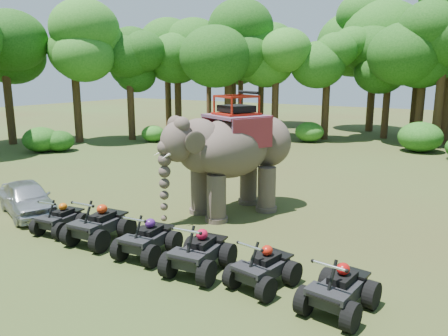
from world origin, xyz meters
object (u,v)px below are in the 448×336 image
at_px(atv_1, 99,220).
at_px(atv_5, 339,283).
at_px(atv_0, 60,215).
at_px(parked_car, 27,198).
at_px(atv_3, 199,247).
at_px(atv_4, 263,262).
at_px(elephant, 234,154).
at_px(atv_2, 147,234).

height_order(atv_1, atv_5, atv_1).
xyz_separation_m(atv_0, atv_1, (1.66, 0.10, 0.12)).
xyz_separation_m(parked_car, atv_3, (7.87, -0.48, 0.07)).
relative_size(atv_3, atv_4, 1.11).
bearing_deg(elephant, atv_2, -64.80).
distance_m(atv_0, atv_5, 8.95).
distance_m(atv_3, atv_4, 1.74).
bearing_deg(atv_1, atv_0, 177.88).
bearing_deg(atv_5, elephant, 145.78).
xyz_separation_m(parked_car, atv_5, (11.46, -0.42, 0.04)).
relative_size(elephant, parked_car, 1.46).
distance_m(elephant, atv_0, 6.11).
xyz_separation_m(parked_car, atv_0, (2.51, -0.52, -0.03)).
xyz_separation_m(elephant, atv_2, (0.03, -4.63, -1.52)).
distance_m(parked_car, atv_4, 9.60).
bearing_deg(atv_0, elephant, 45.38).
height_order(atv_2, atv_3, atv_3).
relative_size(elephant, atv_4, 3.15).
distance_m(atv_2, atv_4, 3.51).
xyz_separation_m(parked_car, atv_4, (9.59, -0.29, 0.00)).
xyz_separation_m(atv_2, atv_4, (3.50, 0.14, -0.03)).
height_order(elephant, parked_car, elephant).
relative_size(atv_0, atv_1, 0.83).
bearing_deg(elephant, atv_0, -102.09).
xyz_separation_m(elephant, atv_4, (3.54, -4.49, -1.55)).
bearing_deg(atv_3, atv_0, 174.53).
bearing_deg(atv_1, atv_4, -4.08).
bearing_deg(elephant, parked_car, -120.46).
bearing_deg(atv_4, atv_0, -168.92).
bearing_deg(atv_4, atv_5, 5.32).
bearing_deg(elephant, atv_4, -26.98).
bearing_deg(atv_3, atv_1, 173.25).
bearing_deg(atv_2, parked_car, 169.77).
xyz_separation_m(atv_3, atv_5, (3.59, 0.06, -0.03)).
xyz_separation_m(elephant, parked_car, (-6.05, -4.20, -1.56)).
distance_m(elephant, atv_3, 5.23).
distance_m(atv_3, atv_5, 3.59).
bearing_deg(atv_1, atv_5, -5.43).
relative_size(elephant, atv_0, 3.35).
height_order(atv_1, atv_3, atv_1).
distance_m(atv_0, atv_4, 7.09).
bearing_deg(parked_car, atv_4, -70.93).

